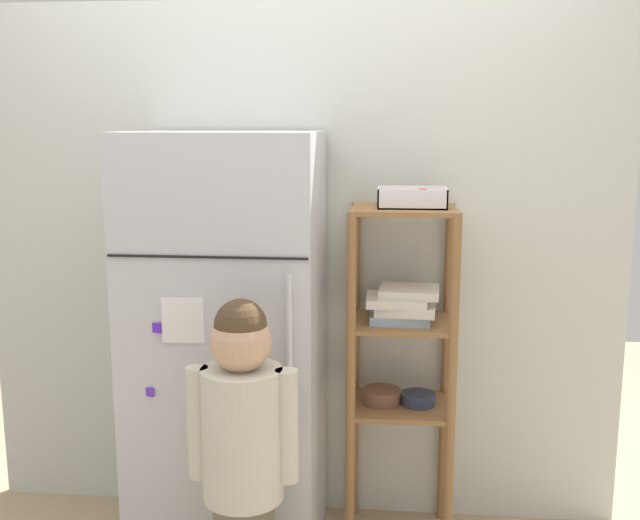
{
  "coord_description": "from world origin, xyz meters",
  "views": [
    {
      "loc": [
        0.38,
        -2.64,
        1.64
      ],
      "look_at": [
        0.12,
        0.02,
        1.15
      ],
      "focal_mm": 41.88,
      "sensor_mm": 36.0,
      "label": 1
    }
  ],
  "objects": [
    {
      "name": "refrigerator",
      "position": [
        -0.23,
        0.02,
        0.8
      ],
      "size": [
        0.69,
        0.61,
        1.61
      ],
      "color": "silver",
      "rests_on": "ground"
    },
    {
      "name": "pantry_shelf_unit",
      "position": [
        0.42,
        0.13,
        0.82
      ],
      "size": [
        0.4,
        0.35,
        1.33
      ],
      "color": "olive",
      "rests_on": "ground"
    },
    {
      "name": "fruit_bin",
      "position": [
        0.47,
        0.12,
        1.36
      ],
      "size": [
        0.25,
        0.18,
        0.07
      ],
      "color": "white",
      "rests_on": "pantry_shelf_unit"
    },
    {
      "name": "child_standing",
      "position": [
        -0.08,
        -0.45,
        0.67
      ],
      "size": [
        0.36,
        0.26,
        1.11
      ],
      "color": "#6D6750",
      "rests_on": "ground"
    },
    {
      "name": "kitchen_wall_back",
      "position": [
        0.0,
        0.34,
        1.05
      ],
      "size": [
        2.63,
        0.03,
        2.11
      ],
      "primitive_type": "cube",
      "color": "silver",
      "rests_on": "ground"
    }
  ]
}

